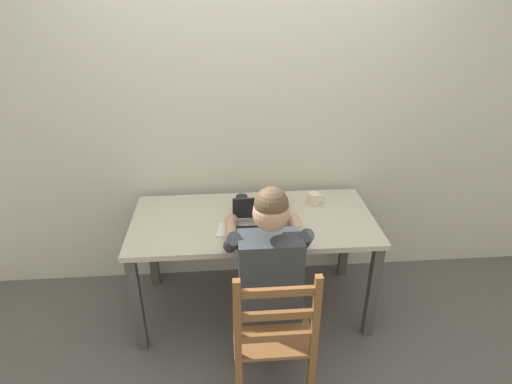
{
  "coord_description": "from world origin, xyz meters",
  "views": [
    {
      "loc": [
        -0.17,
        -2.42,
        2.16
      ],
      "look_at": [
        0.02,
        -0.05,
        0.95
      ],
      "focal_mm": 30.19,
      "sensor_mm": 36.0,
      "label": 1
    }
  ],
  "objects_px": {
    "seated_person": "(268,268)",
    "book_stack_main": "(274,204)",
    "coffee_mug_white": "(314,199)",
    "computer_mouse": "(302,234)",
    "coffee_mug_dark": "(242,203)",
    "laptop": "(260,225)",
    "desk": "(253,230)",
    "wooden_chair": "(273,334)"
  },
  "relations": [
    {
      "from": "coffee_mug_white",
      "to": "laptop",
      "type": "bearing_deg",
      "value": -141.08
    },
    {
      "from": "coffee_mug_dark",
      "to": "book_stack_main",
      "type": "xyz_separation_m",
      "value": [
        0.21,
        -0.01,
        -0.01
      ]
    },
    {
      "from": "seated_person",
      "to": "book_stack_main",
      "type": "distance_m",
      "value": 0.59
    },
    {
      "from": "wooden_chair",
      "to": "coffee_mug_white",
      "type": "relative_size",
      "value": 7.91
    },
    {
      "from": "seated_person",
      "to": "computer_mouse",
      "type": "distance_m",
      "value": 0.32
    },
    {
      "from": "desk",
      "to": "computer_mouse",
      "type": "bearing_deg",
      "value": -40.07
    },
    {
      "from": "desk",
      "to": "book_stack_main",
      "type": "distance_m",
      "value": 0.23
    },
    {
      "from": "coffee_mug_white",
      "to": "wooden_chair",
      "type": "bearing_deg",
      "value": -113.08
    },
    {
      "from": "book_stack_main",
      "to": "coffee_mug_dark",
      "type": "bearing_deg",
      "value": 176.41
    },
    {
      "from": "wooden_chair",
      "to": "coffee_mug_white",
      "type": "xyz_separation_m",
      "value": [
        0.38,
        0.9,
        0.33
      ]
    },
    {
      "from": "seated_person",
      "to": "computer_mouse",
      "type": "xyz_separation_m",
      "value": [
        0.23,
        0.22,
        0.08
      ]
    },
    {
      "from": "seated_person",
      "to": "wooden_chair",
      "type": "bearing_deg",
      "value": -90.0
    },
    {
      "from": "seated_person",
      "to": "coffee_mug_white",
      "type": "relative_size",
      "value": 10.52
    },
    {
      "from": "desk",
      "to": "laptop",
      "type": "distance_m",
      "value": 0.21
    },
    {
      "from": "laptop",
      "to": "computer_mouse",
      "type": "height_order",
      "value": "laptop"
    },
    {
      "from": "coffee_mug_dark",
      "to": "book_stack_main",
      "type": "bearing_deg",
      "value": -3.59
    },
    {
      "from": "coffee_mug_white",
      "to": "book_stack_main",
      "type": "relative_size",
      "value": 0.57
    },
    {
      "from": "laptop",
      "to": "coffee_mug_dark",
      "type": "xyz_separation_m",
      "value": [
        -0.1,
        0.29,
        0.0
      ]
    },
    {
      "from": "desk",
      "to": "computer_mouse",
      "type": "xyz_separation_m",
      "value": [
        0.28,
        -0.24,
        0.11
      ]
    },
    {
      "from": "desk",
      "to": "wooden_chair",
      "type": "distance_m",
      "value": 0.76
    },
    {
      "from": "computer_mouse",
      "to": "coffee_mug_white",
      "type": "bearing_deg",
      "value": 69.34
    },
    {
      "from": "seated_person",
      "to": "book_stack_main",
      "type": "bearing_deg",
      "value": 80.34
    },
    {
      "from": "computer_mouse",
      "to": "book_stack_main",
      "type": "height_order",
      "value": "book_stack_main"
    },
    {
      "from": "wooden_chair",
      "to": "book_stack_main",
      "type": "bearing_deg",
      "value": 83.48
    },
    {
      "from": "computer_mouse",
      "to": "coffee_mug_dark",
      "type": "distance_m",
      "value": 0.51
    },
    {
      "from": "computer_mouse",
      "to": "coffee_mug_white",
      "type": "relative_size",
      "value": 0.86
    },
    {
      "from": "seated_person",
      "to": "laptop",
      "type": "height_order",
      "value": "seated_person"
    },
    {
      "from": "desk",
      "to": "book_stack_main",
      "type": "bearing_deg",
      "value": 38.76
    },
    {
      "from": "seated_person",
      "to": "wooden_chair",
      "type": "height_order",
      "value": "seated_person"
    },
    {
      "from": "seated_person",
      "to": "book_stack_main",
      "type": "xyz_separation_m",
      "value": [
        0.1,
        0.57,
        0.1
      ]
    },
    {
      "from": "laptop",
      "to": "coffee_mug_white",
      "type": "xyz_separation_m",
      "value": [
        0.4,
        0.32,
        -0.01
      ]
    },
    {
      "from": "coffee_mug_dark",
      "to": "book_stack_main",
      "type": "distance_m",
      "value": 0.21
    },
    {
      "from": "laptop",
      "to": "book_stack_main",
      "type": "distance_m",
      "value": 0.3
    },
    {
      "from": "laptop",
      "to": "book_stack_main",
      "type": "relative_size",
      "value": 1.65
    },
    {
      "from": "laptop",
      "to": "coffee_mug_dark",
      "type": "bearing_deg",
      "value": 108.11
    },
    {
      "from": "coffee_mug_white",
      "to": "book_stack_main",
      "type": "bearing_deg",
      "value": -171.3
    },
    {
      "from": "coffee_mug_white",
      "to": "coffee_mug_dark",
      "type": "distance_m",
      "value": 0.5
    },
    {
      "from": "computer_mouse",
      "to": "coffee_mug_dark",
      "type": "xyz_separation_m",
      "value": [
        -0.35,
        0.37,
        0.03
      ]
    },
    {
      "from": "desk",
      "to": "computer_mouse",
      "type": "distance_m",
      "value": 0.38
    },
    {
      "from": "seated_person",
      "to": "coffee_mug_white",
      "type": "height_order",
      "value": "seated_person"
    },
    {
      "from": "book_stack_main",
      "to": "coffee_mug_white",
      "type": "bearing_deg",
      "value": 8.7
    },
    {
      "from": "wooden_chair",
      "to": "coffee_mug_dark",
      "type": "relative_size",
      "value": 7.95
    }
  ]
}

